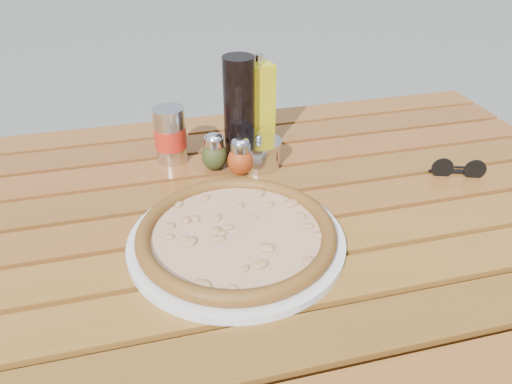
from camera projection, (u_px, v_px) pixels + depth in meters
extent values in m
cube|color=#351C0C|center=(422.00, 219.00, 1.58)|extent=(0.06, 0.06, 0.70)
cube|color=#341D0B|center=(259.00, 233.00, 0.94)|extent=(1.36, 0.86, 0.04)
cube|color=#4E2C0D|center=(316.00, 344.00, 0.67)|extent=(1.40, 0.09, 0.03)
cube|color=#5B3410|center=(292.00, 293.00, 0.76)|extent=(1.40, 0.09, 0.03)
cube|color=#5A3310|center=(274.00, 252.00, 0.84)|extent=(1.40, 0.09, 0.03)
cube|color=#592D0F|center=(259.00, 218.00, 0.92)|extent=(1.40, 0.09, 0.03)
cube|color=#512B0E|center=(246.00, 190.00, 1.01)|extent=(1.40, 0.09, 0.03)
cube|color=#5A2B0F|center=(235.00, 166.00, 1.09)|extent=(1.40, 0.09, 0.03)
cube|color=#50270E|center=(226.00, 145.00, 1.17)|extent=(1.40, 0.09, 0.03)
cube|color=#582B0F|center=(218.00, 128.00, 1.25)|extent=(1.40, 0.09, 0.03)
cylinder|color=silver|center=(237.00, 241.00, 0.83)|extent=(0.46, 0.46, 0.01)
cylinder|color=beige|center=(236.00, 235.00, 0.82)|extent=(0.35, 0.35, 0.01)
torus|color=black|center=(236.00, 233.00, 0.82)|extent=(0.38, 0.38, 0.03)
ellipsoid|color=#A83A13|center=(241.00, 160.00, 1.02)|extent=(0.07, 0.07, 0.06)
cylinder|color=silver|center=(240.00, 146.00, 1.00)|extent=(0.05, 0.05, 0.02)
ellipsoid|color=silver|center=(240.00, 142.00, 0.99)|extent=(0.04, 0.04, 0.02)
ellipsoid|color=#3B411A|center=(215.00, 156.00, 1.03)|extent=(0.07, 0.07, 0.06)
cylinder|color=white|center=(214.00, 142.00, 1.01)|extent=(0.05, 0.05, 0.02)
ellipsoid|color=white|center=(214.00, 138.00, 1.01)|extent=(0.04, 0.04, 0.02)
cylinder|color=black|center=(239.00, 109.00, 1.04)|extent=(0.07, 0.07, 0.22)
cylinder|color=silver|center=(170.00, 135.00, 1.05)|extent=(0.08, 0.08, 0.12)
cylinder|color=#B41F12|center=(170.00, 137.00, 1.05)|extent=(0.08, 0.08, 0.04)
cube|color=gold|center=(258.00, 106.00, 1.09)|extent=(0.07, 0.07, 0.19)
cylinder|color=silver|center=(258.00, 59.00, 1.03)|extent=(0.03, 0.03, 0.02)
cylinder|color=silver|center=(258.00, 154.00, 1.05)|extent=(0.10, 0.10, 0.05)
cylinder|color=silver|center=(259.00, 142.00, 1.03)|extent=(0.10, 0.10, 0.01)
sphere|color=silver|center=(259.00, 138.00, 1.03)|extent=(0.02, 0.02, 0.01)
cylinder|color=black|center=(443.00, 168.00, 1.01)|extent=(0.04, 0.02, 0.04)
cylinder|color=black|center=(475.00, 170.00, 1.01)|extent=(0.04, 0.02, 0.04)
cube|color=black|center=(459.00, 167.00, 1.01)|extent=(0.02, 0.01, 0.00)
cube|color=black|center=(451.00, 172.00, 1.03)|extent=(0.09, 0.04, 0.00)
cube|color=black|center=(460.00, 171.00, 1.03)|extent=(0.09, 0.04, 0.00)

